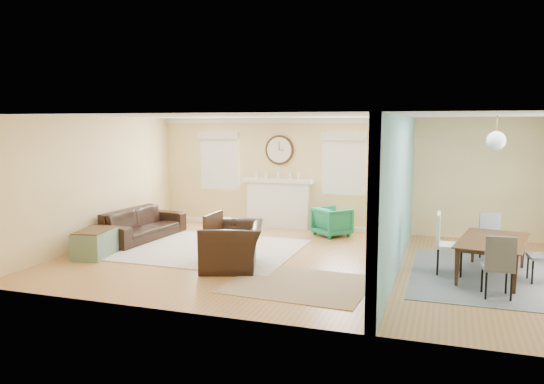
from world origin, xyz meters
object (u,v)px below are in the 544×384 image
(sofa, at_px, (141,224))
(green_chair, at_px, (332,222))
(credenza, at_px, (384,232))
(dining_table, at_px, (494,259))
(eames_chair, at_px, (232,246))

(sofa, bearing_deg, green_chair, -62.36)
(green_chair, height_order, credenza, credenza)
(dining_table, bearing_deg, sofa, 94.79)
(sofa, distance_m, dining_table, 7.01)
(eames_chair, height_order, dining_table, eames_chair)
(sofa, height_order, eames_chair, eames_chair)
(eames_chair, distance_m, dining_table, 4.31)
(eames_chair, relative_size, credenza, 0.85)
(credenza, relative_size, dining_table, 0.79)
(sofa, xyz_separation_m, credenza, (5.08, 0.44, 0.08))
(eames_chair, xyz_separation_m, dining_table, (4.23, 0.79, -0.08))
(green_chair, xyz_separation_m, credenza, (1.26, -1.18, 0.08))
(sofa, relative_size, credenza, 1.60)
(sofa, height_order, dining_table, sofa)
(green_chair, relative_size, credenza, 0.51)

